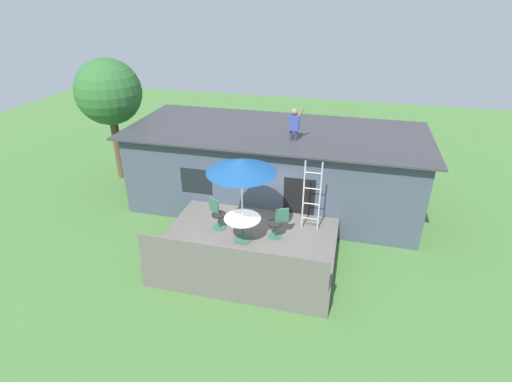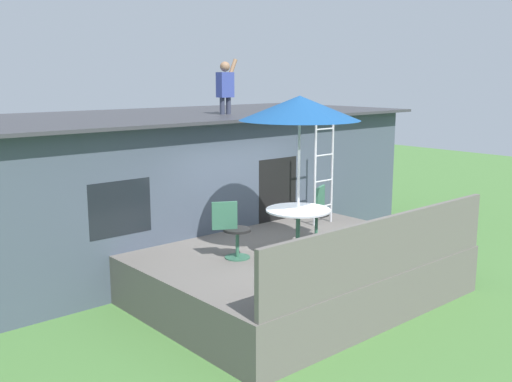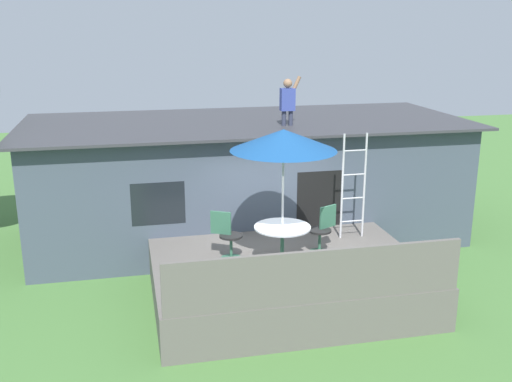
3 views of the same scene
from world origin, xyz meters
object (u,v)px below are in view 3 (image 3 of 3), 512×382
(person_figure, at_px, (288,99))
(patio_chair_right, at_px, (323,230))
(patio_umbrella, at_px, (284,140))
(step_ladder, at_px, (353,186))
(patio_chair_left, at_px, (227,236))
(patio_table, at_px, (282,235))

(person_figure, relative_size, patio_chair_right, 1.21)
(patio_umbrella, bearing_deg, step_ladder, 31.58)
(patio_umbrella, height_order, person_figure, person_figure)
(patio_umbrella, height_order, patio_chair_left, patio_umbrella)
(patio_table, height_order, patio_umbrella, patio_umbrella)
(person_figure, bearing_deg, patio_chair_right, -89.52)
(patio_table, bearing_deg, patio_chair_right, 24.96)
(person_figure, distance_m, patio_chair_right, 3.41)
(patio_table, distance_m, patio_umbrella, 1.76)
(patio_umbrella, distance_m, person_figure, 3.16)
(patio_chair_left, bearing_deg, step_ladder, 40.88)
(patio_table, distance_m, patio_chair_left, 1.07)
(step_ladder, height_order, patio_chair_right, step_ladder)
(patio_table, xyz_separation_m, person_figure, (0.91, 3.01, 2.10))
(patio_table, relative_size, person_figure, 0.94)
(patio_chair_left, bearing_deg, patio_chair_right, 26.21)
(step_ladder, relative_size, patio_chair_right, 2.39)
(patio_umbrella, distance_m, patio_chair_right, 2.15)
(patio_umbrella, bearing_deg, patio_chair_right, 24.96)
(step_ladder, height_order, patio_chair_left, step_ladder)
(patio_table, distance_m, patio_chair_right, 1.03)
(step_ladder, distance_m, patio_chair_left, 2.86)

